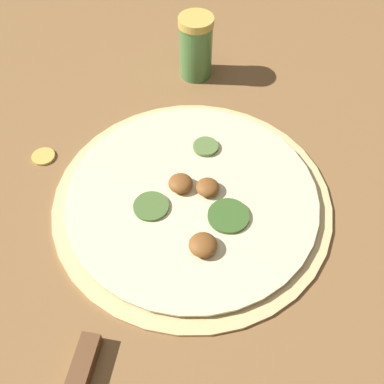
% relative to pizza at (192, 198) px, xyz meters
% --- Properties ---
extents(ground_plane, '(3.00, 3.00, 0.00)m').
position_rel_pizza_xyz_m(ground_plane, '(-0.00, 0.00, -0.01)').
color(ground_plane, brown).
extents(pizza, '(0.36, 0.36, 0.03)m').
position_rel_pizza_xyz_m(pizza, '(0.00, 0.00, 0.00)').
color(pizza, '#D6B77A').
rests_on(pizza, ground_plane).
extents(spice_jar, '(0.05, 0.05, 0.10)m').
position_rel_pizza_xyz_m(spice_jar, '(-0.02, 0.26, 0.04)').
color(spice_jar, '#4C7F42').
rests_on(spice_jar, ground_plane).
extents(loose_cap, '(0.03, 0.03, 0.01)m').
position_rel_pizza_xyz_m(loose_cap, '(-0.21, 0.06, -0.00)').
color(loose_cap, gold).
rests_on(loose_cap, ground_plane).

